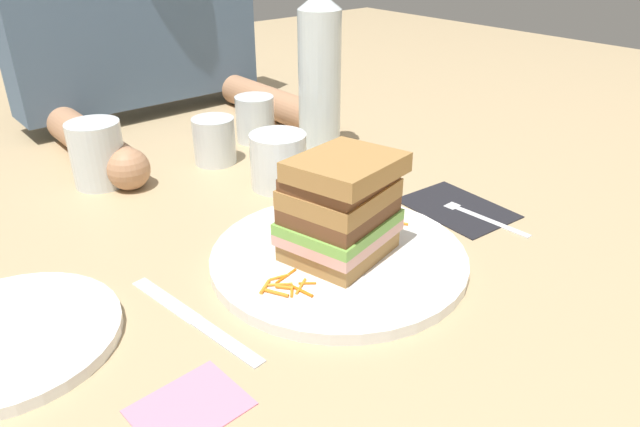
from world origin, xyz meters
The scene contains 33 objects.
ground_plane centered at (0.00, 0.00, 0.00)m, with size 3.00×3.00×0.00m, color tan.
main_plate centered at (0.00, 0.01, 0.01)m, with size 0.30×0.30×0.01m, color white.
sandwich centered at (0.00, 0.01, 0.07)m, with size 0.14×0.13×0.12m.
carrot_shred_0 centered at (-0.08, -0.02, 0.01)m, with size 0.00×0.00×0.03m, color orange.
carrot_shred_1 centered at (-0.07, -0.02, 0.01)m, with size 0.00×0.00×0.02m, color orange.
carrot_shred_2 centered at (-0.08, 0.01, 0.02)m, with size 0.00×0.00×0.02m, color orange.
carrot_shred_3 centered at (-0.10, -0.01, 0.02)m, with size 0.00×0.00×0.03m, color orange.
carrot_shred_4 centered at (-0.08, 0.01, 0.01)m, with size 0.00×0.00×0.03m, color orange.
carrot_shred_5 centered at (-0.09, -0.02, 0.02)m, with size 0.00×0.00×0.02m, color orange.
carrot_shred_6 centered at (-0.09, 0.00, 0.01)m, with size 0.00×0.00×0.03m, color orange.
carrot_shred_7 centered at (-0.09, -0.01, 0.02)m, with size 0.00×0.00×0.02m, color orange.
carrot_shred_8 centered at (-0.08, -0.03, 0.02)m, with size 0.00×0.00×0.03m, color orange.
carrot_shred_9 centered at (-0.11, 0.01, 0.02)m, with size 0.00×0.00×0.02m, color orange.
carrot_shred_10 centered at (0.07, 0.02, 0.02)m, with size 0.00×0.00×0.02m, color orange.
carrot_shred_11 centered at (0.08, 0.04, 0.01)m, with size 0.00×0.00×0.02m, color orange.
carrot_shred_12 centered at (0.07, 0.01, 0.02)m, with size 0.00×0.00×0.03m, color orange.
carrot_shred_13 centered at (0.07, 0.04, 0.01)m, with size 0.00×0.00×0.02m, color orange.
carrot_shred_14 centered at (0.10, 0.02, 0.01)m, with size 0.00×0.00×0.03m, color orange.
carrot_shred_15 centered at (0.11, 0.02, 0.02)m, with size 0.00×0.00×0.03m, color orange.
carrot_shred_16 centered at (0.08, 0.01, 0.01)m, with size 0.00×0.00×0.02m, color orange.
carrot_shred_17 centered at (0.09, 0.02, 0.02)m, with size 0.00×0.00×0.02m, color orange.
carrot_shred_18 centered at (0.10, 0.01, 0.02)m, with size 0.00×0.00×0.03m, color orange.
carrot_shred_19 centered at (0.07, 0.04, 0.02)m, with size 0.00×0.00×0.02m, color orange.
napkin_dark centered at (0.22, 0.01, 0.00)m, with size 0.10×0.14×0.00m, color black.
fork centered at (0.22, -0.01, 0.00)m, with size 0.02×0.17×0.00m.
knife centered at (-0.18, 0.02, 0.00)m, with size 0.04×0.20×0.00m.
juice_glass centered at (0.08, 0.23, 0.04)m, with size 0.08×0.08×0.08m.
water_bottle centered at (0.21, 0.30, 0.13)m, with size 0.07×0.07×0.30m.
empty_tumbler_0 centered at (-0.12, 0.41, 0.05)m, with size 0.08×0.08×0.10m, color silver.
empty_tumbler_1 centered at (0.16, 0.41, 0.04)m, with size 0.07×0.07×0.08m, color silver.
empty_tumbler_2 centered at (0.05, 0.37, 0.04)m, with size 0.07×0.07×0.07m, color silver.
side_plate centered at (-0.33, 0.10, 0.01)m, with size 0.21×0.21×0.01m, color white.
napkin_pink centered at (-0.24, -0.08, 0.00)m, with size 0.09×0.07×0.00m, color pink.
Camera 1 is at (-0.39, -0.41, 0.36)m, focal length 32.50 mm.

